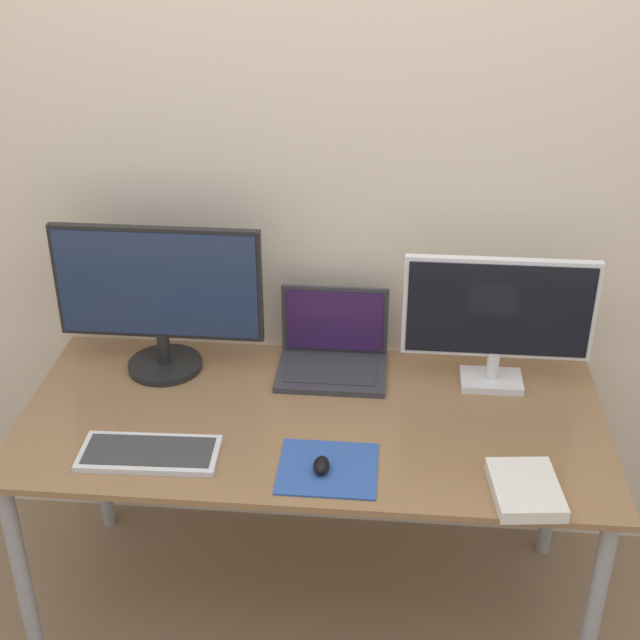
# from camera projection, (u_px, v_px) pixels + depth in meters

# --- Properties ---
(wall_back) EXTENTS (7.00, 0.05, 2.50)m
(wall_back) POSITION_uv_depth(u_px,v_px,m) (326.00, 168.00, 2.50)
(wall_back) COLOR beige
(wall_back) RESTS_ON ground_plane
(desk) EXTENTS (1.57, 0.73, 0.70)m
(desk) POSITION_uv_depth(u_px,v_px,m) (312.00, 441.00, 2.42)
(desk) COLOR olive
(desk) RESTS_ON ground_plane
(monitor_left) EXTENTS (0.59, 0.22, 0.44)m
(monitor_left) POSITION_uv_depth(u_px,v_px,m) (159.00, 296.00, 2.49)
(monitor_left) COLOR black
(monitor_left) RESTS_ON desk
(monitor_right) EXTENTS (0.52, 0.12, 0.39)m
(monitor_right) POSITION_uv_depth(u_px,v_px,m) (498.00, 316.00, 2.42)
(monitor_right) COLOR silver
(monitor_right) RESTS_ON desk
(laptop) EXTENTS (0.31, 0.23, 0.23)m
(laptop) POSITION_uv_depth(u_px,v_px,m) (333.00, 351.00, 2.57)
(laptop) COLOR #333338
(laptop) RESTS_ON desk
(keyboard) EXTENTS (0.35, 0.17, 0.02)m
(keyboard) POSITION_uv_depth(u_px,v_px,m) (149.00, 453.00, 2.23)
(keyboard) COLOR silver
(keyboard) RESTS_ON desk
(mousepad) EXTENTS (0.24, 0.22, 0.00)m
(mousepad) POSITION_uv_depth(u_px,v_px,m) (328.00, 468.00, 2.18)
(mousepad) COLOR #2D519E
(mousepad) RESTS_ON desk
(mouse) EXTENTS (0.04, 0.06, 0.03)m
(mouse) POSITION_uv_depth(u_px,v_px,m) (321.00, 465.00, 2.16)
(mouse) COLOR black
(mouse) RESTS_ON mousepad
(book) EXTENTS (0.18, 0.22, 0.03)m
(book) POSITION_uv_depth(u_px,v_px,m) (525.00, 489.00, 2.09)
(book) COLOR silver
(book) RESTS_ON desk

